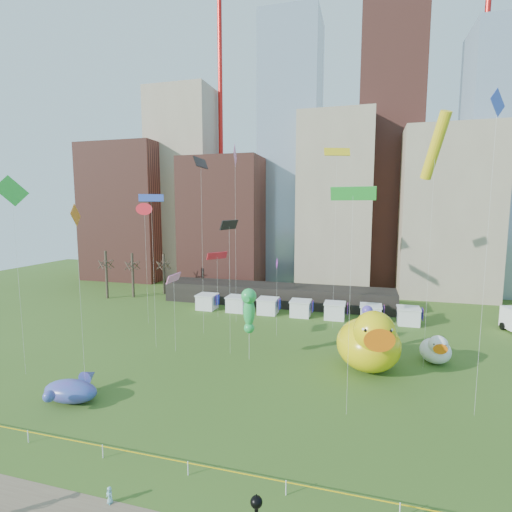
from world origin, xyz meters
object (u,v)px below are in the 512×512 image
(seahorse_green, at_px, (249,307))
(big_duck, at_px, (369,342))
(whale_inflatable, at_px, (72,390))
(toddler, at_px, (110,495))
(seahorse_purple, at_px, (367,318))
(small_duck, at_px, (436,349))

(seahorse_green, bearing_deg, big_duck, -4.67)
(whale_inflatable, relative_size, toddler, 6.42)
(big_duck, bearing_deg, seahorse_purple, 81.69)
(seahorse_green, bearing_deg, small_duck, 5.91)
(big_duck, bearing_deg, whale_inflatable, -162.88)
(seahorse_green, relative_size, seahorse_purple, 1.43)
(whale_inflatable, bearing_deg, big_duck, 25.38)
(small_duck, relative_size, seahorse_green, 0.55)
(big_duck, bearing_deg, small_duck, 18.67)
(seahorse_green, relative_size, toddler, 8.15)
(seahorse_purple, height_order, toddler, seahorse_purple)
(seahorse_green, xyz_separation_m, whale_inflatable, (-11.70, -12.36, -4.79))
(big_duck, xyz_separation_m, small_duck, (6.69, 3.84, -1.51))
(big_duck, height_order, seahorse_green, seahorse_green)
(seahorse_purple, distance_m, toddler, 30.15)
(big_duck, xyz_separation_m, seahorse_purple, (-0.25, 5.04, 0.91))
(big_duck, distance_m, toddler, 25.81)
(seahorse_purple, bearing_deg, small_duck, -15.89)
(toddler, bearing_deg, seahorse_purple, 82.32)
(seahorse_green, xyz_separation_m, seahorse_purple, (11.94, 5.54, -1.82))
(big_duck, relative_size, small_duck, 2.14)
(small_duck, height_order, seahorse_green, seahorse_green)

